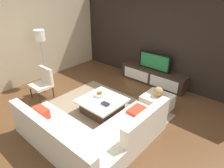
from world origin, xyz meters
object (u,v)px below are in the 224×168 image
object	(u,v)px
media_console	(153,76)
floor_lamp	(40,39)
television	(154,62)
fruit_bowl	(100,94)
decorative_ball	(158,92)
sectional_couch	(90,134)
book_stack	(105,104)
accent_chair_near	(43,81)
coffee_table	(102,106)
ottoman	(157,102)

from	to	relation	value
media_console	floor_lamp	distance (m)	3.71
media_console	floor_lamp	xyz separation A→B (m)	(-2.62, -2.31, 1.24)
television	fruit_bowl	world-z (taller)	television
decorative_ball	fruit_bowl	bearing A→B (deg)	-140.27
decorative_ball	sectional_couch	bearing A→B (deg)	-99.77
floor_lamp	fruit_bowl	distance (m)	2.58
decorative_ball	book_stack	bearing A→B (deg)	-122.58
accent_chair_near	decorative_ball	world-z (taller)	accent_chair_near
fruit_bowl	floor_lamp	bearing A→B (deg)	-177.12
coffee_table	book_stack	size ratio (longest dim) A/B	5.09
television	sectional_couch	size ratio (longest dim) A/B	0.44
fruit_bowl	decorative_ball	world-z (taller)	decorative_ball
media_console	television	world-z (taller)	television
sectional_couch	accent_chair_near	distance (m)	2.51
coffee_table	floor_lamp	xyz separation A→B (m)	(-2.52, -0.02, 1.29)
ottoman	fruit_bowl	bearing A→B (deg)	-140.27
floor_lamp	decorative_ball	distance (m)	3.79
coffee_table	sectional_couch	bearing A→B (deg)	-58.08
sectional_couch	floor_lamp	size ratio (longest dim) A/B	1.41
media_console	book_stack	xyz separation A→B (m)	(0.12, -2.41, 0.15)
media_console	ottoman	size ratio (longest dim) A/B	3.16
television	coffee_table	bearing A→B (deg)	-92.49
sectional_couch	ottoman	world-z (taller)	sectional_couch
television	fruit_bowl	size ratio (longest dim) A/B	3.89
television	media_console	bearing A→B (deg)	-90.00
coffee_table	accent_chair_near	xyz separation A→B (m)	(-1.84, -0.51, 0.29)
television	accent_chair_near	size ratio (longest dim) A/B	1.25
ottoman	decorative_ball	bearing A→B (deg)	0.00
sectional_couch	ottoman	bearing A→B (deg)	80.23
coffee_table	decorative_ball	size ratio (longest dim) A/B	4.22
coffee_table	accent_chair_near	size ratio (longest dim) A/B	1.21
accent_chair_near	fruit_bowl	bearing A→B (deg)	19.43
sectional_couch	coffee_table	distance (m)	1.18
television	fruit_bowl	bearing A→B (deg)	-97.24
television	book_stack	xyz separation A→B (m)	(0.12, -2.41, -0.37)
ottoman	sectional_couch	bearing A→B (deg)	-99.77
television	decorative_ball	world-z (taller)	television
media_console	ottoman	world-z (taller)	media_console
media_console	floor_lamp	world-z (taller)	floor_lamp
media_console	ottoman	xyz separation A→B (m)	(0.88, -1.24, -0.05)
accent_chair_near	fruit_bowl	world-z (taller)	accent_chair_near
floor_lamp	accent_chair_near	bearing A→B (deg)	-35.30
television	sectional_couch	world-z (taller)	television
book_stack	television	bearing A→B (deg)	92.96
media_console	ottoman	bearing A→B (deg)	-54.73
coffee_table	ottoman	bearing A→B (deg)	47.37
sectional_couch	book_stack	bearing A→B (deg)	114.21
television	decorative_ball	distance (m)	1.54
accent_chair_near	ottoman	distance (m)	3.23
fruit_bowl	book_stack	bearing A→B (deg)	-28.08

